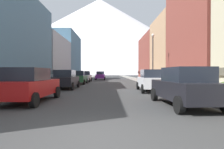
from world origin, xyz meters
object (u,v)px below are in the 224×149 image
at_px(car_right_1, 152,80).
at_px(potted_plant_1, 41,81).
at_px(pedestrian_0, 71,77).
at_px(car_left_2, 79,77).
at_px(streetlamp_right, 153,51).
at_px(potted_plant_2, 223,89).
at_px(car_left_0, 29,85).
at_px(car_driving_0, 100,76).
at_px(parking_meter_near, 213,83).
at_px(car_left_3, 85,76).
at_px(car_right_0, 185,87).
at_px(car_left_1, 66,79).

distance_m(car_right_1, potted_plant_1, 11.86).
bearing_deg(pedestrian_0, car_left_2, -70.58).
bearing_deg(streetlamp_right, potted_plant_2, -81.21).
xyz_separation_m(car_left_0, car_driving_0, (2.20, 30.08, 0.00)).
distance_m(car_driving_0, parking_meter_near, 31.11).
height_order(car_left_2, car_left_3, same).
xyz_separation_m(car_left_2, streetlamp_right, (9.15, -3.61, 3.09)).
relative_size(car_left_2, car_right_1, 0.99).
height_order(car_left_3, potted_plant_2, car_left_3).
relative_size(car_right_0, potted_plant_2, 5.33).
distance_m(car_right_0, potted_plant_2, 3.94).
distance_m(car_right_1, streetlamp_right, 7.14).
relative_size(car_left_0, parking_meter_near, 3.33).
distance_m(car_left_1, car_left_3, 13.69).
xyz_separation_m(car_left_1, potted_plant_1, (-3.20, 2.35, -0.25)).
distance_m(car_left_3, pedestrian_0, 2.52).
bearing_deg(car_left_3, potted_plant_2, -62.39).
bearing_deg(parking_meter_near, car_left_2, 121.72).
height_order(car_left_2, car_driving_0, same).
xyz_separation_m(parking_meter_near, potted_plant_2, (1.25, 1.17, -0.43)).
height_order(car_left_0, car_left_3, same).
xyz_separation_m(car_left_1, potted_plant_2, (10.80, -6.96, -0.32)).
xyz_separation_m(potted_plant_1, streetlamp_right, (12.35, 1.36, 3.34)).
distance_m(car_right_0, car_driving_0, 31.80).
bearing_deg(car_right_1, car_right_0, -89.96).
height_order(car_right_1, potted_plant_2, car_right_1).
xyz_separation_m(car_right_1, potted_plant_1, (-10.80, 4.89, -0.25)).
distance_m(car_left_3, parking_meter_near, 23.82).
height_order(car_left_2, car_right_1, same).
bearing_deg(car_driving_0, streetlamp_right, -69.29).
bearing_deg(car_driving_0, car_left_1, -95.69).
height_order(car_left_0, car_left_2, same).
distance_m(car_left_2, car_right_0, 18.22).
height_order(car_left_0, car_right_0, same).
distance_m(parking_meter_near, pedestrian_0, 25.41).
relative_size(car_left_3, pedestrian_0, 2.88).
distance_m(car_left_0, car_driving_0, 30.16).
height_order(car_left_1, parking_meter_near, car_left_1).
relative_size(car_left_2, streetlamp_right, 0.75).
relative_size(car_right_1, potted_plant_2, 5.32).
bearing_deg(car_left_2, car_left_1, -90.00).
relative_size(car_driving_0, streetlamp_right, 0.75).
bearing_deg(pedestrian_0, parking_meter_near, -61.82).
height_order(car_left_2, parking_meter_near, car_left_2).
xyz_separation_m(car_right_1, potted_plant_2, (3.20, -4.43, -0.32)).
relative_size(car_left_0, car_right_0, 0.99).
bearing_deg(car_left_0, parking_meter_near, -0.87).
xyz_separation_m(car_left_3, car_right_1, (7.60, -16.22, 0.00)).
distance_m(potted_plant_2, streetlamp_right, 11.33).
distance_m(car_right_0, car_right_1, 6.71).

